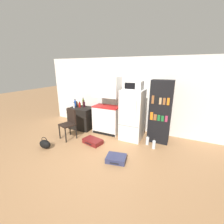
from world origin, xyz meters
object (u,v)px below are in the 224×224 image
kitchen_hutch (107,108)px  bottle_olive_oil (83,102)px  side_table (82,118)px  water_bottle_middle (154,144)px  handbag (45,144)px  bottle_wine_dark (84,104)px  microwave (133,85)px  refrigerator (132,115)px  chair (70,121)px  suitcase_small_flat (93,141)px  bottle_blue_soda (75,104)px  suitcase_large_flat (116,158)px  bottle_ketchup_red (80,105)px  bookshelf (160,112)px  bottle_amber_beer (77,104)px  bottle_clear_short (74,106)px  water_bottle_front (147,141)px

kitchen_hutch → bottle_olive_oil: size_ratio=6.07×
side_table → water_bottle_middle: side_table is taller
handbag → water_bottle_middle: size_ratio=1.26×
bottle_wine_dark → handbag: (-0.10, -1.75, -0.75)m
microwave → bottle_olive_oil: size_ratio=1.68×
side_table → refrigerator: refrigerator is taller
microwave → kitchen_hutch: bearing=175.4°
chair → suitcase_small_flat: chair is taller
bottle_blue_soda → suitcase_large_flat: (2.22, -1.35, -0.83)m
bottle_olive_oil → water_bottle_middle: size_ratio=1.08×
bottle_olive_oil → suitcase_small_flat: bottle_olive_oil is taller
bottle_ketchup_red → side_table: bearing=-22.4°
refrigerator → side_table: bearing=179.6°
bookshelf → bottle_olive_oil: bearing=177.8°
bottle_olive_oil → bottle_ketchup_red: bearing=-95.1°
water_bottle_middle → bottle_olive_oil: bearing=167.5°
kitchen_hutch → bottle_blue_soda: (-1.26, -0.05, 0.02)m
kitchen_hutch → suitcase_small_flat: bearing=-90.5°
kitchen_hutch → chair: (-0.85, -0.87, -0.32)m
side_table → suitcase_small_flat: side_table is taller
bottle_olive_oil → chair: (0.22, -1.05, -0.35)m
side_table → kitchen_hutch: (1.00, 0.06, 0.49)m
suitcase_small_flat → bottle_amber_beer: bearing=155.3°
bookshelf → bottle_blue_soda: bookshelf is taller
bottle_clear_short → handbag: bearing=-84.3°
kitchen_hutch → water_bottle_middle: 1.88m
refrigerator → microwave: bearing=-107.7°
suitcase_small_flat → handbag: bearing=-129.8°
microwave → bottle_ketchup_red: size_ratio=2.62×
bottle_wine_dark → suitcase_small_flat: (0.94, -0.96, -0.81)m
microwave → water_bottle_front: bearing=-20.8°
bottle_blue_soda → suitcase_small_flat: size_ratio=0.46×
bottle_clear_short → bottle_ketchup_red: (0.11, 0.18, -0.00)m
bottle_olive_oil → handbag: 2.03m
bottle_blue_soda → water_bottle_middle: size_ratio=0.99×
bottle_blue_soda → bottle_ketchup_red: (0.17, 0.03, -0.04)m
suitcase_small_flat → handbag: handbag is taller
chair → microwave: bearing=42.6°
bookshelf → bottle_wine_dark: 2.64m
suitcase_small_flat → water_bottle_middle: size_ratio=2.16×
bottle_wine_dark → bottle_olive_oil: bottle_olive_oil is taller
bottle_blue_soda → suitcase_large_flat: size_ratio=0.55×
microwave → bottle_clear_short: microwave is taller
bookshelf → handbag: size_ratio=5.06×
kitchen_hutch → chair: bearing=-134.2°
water_bottle_front → bottle_blue_soda: bearing=175.1°
microwave → suitcase_small_flat: 2.01m
bottle_blue_soda → water_bottle_middle: (2.92, -0.38, -0.77)m
refrigerator → bookshelf: bookshelf is taller
bottle_blue_soda → kitchen_hutch: bearing=2.2°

